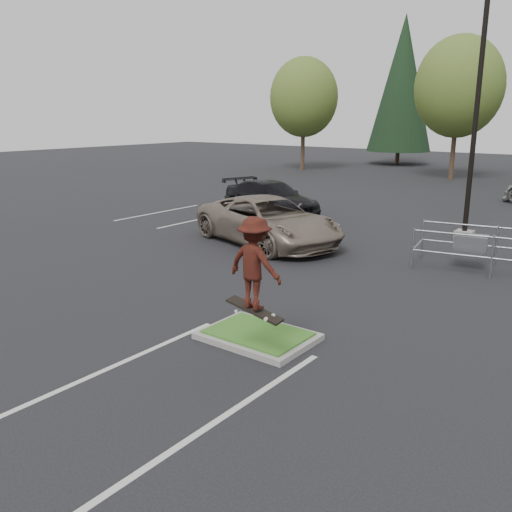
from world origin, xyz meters
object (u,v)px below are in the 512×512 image
Objects in this scene: conif_a at (402,84)px; cart_corral at (476,244)px; light_pole at (476,111)px; decid_b at (458,90)px; skateboarder at (255,264)px; car_l_black at (270,198)px; car_l_tan at (268,220)px; decid_a at (304,100)px.

cart_corral is at bearing -63.48° from conif_a.
decid_b is at bearing 109.35° from light_pole.
skateboarder reaches higher than car_l_black.
car_l_tan is at bearing -87.17° from decid_b.
skateboarder is at bearing -89.23° from light_pole.
skateboarder is (-1.34, -8.91, 1.15)m from cart_corral.
skateboarder is at bearing -78.03° from decid_b.
car_l_black is at bearing -95.97° from decid_b.
conif_a is at bearing 106.46° from cart_corral.
skateboarder is 15.26m from car_l_black.
cart_corral is 0.77× the size of car_l_tan.
cart_corral is (20.02, -22.12, -4.81)m from decid_a.
decid_a is at bearing -111.91° from conif_a.
light_pole is at bearing -69.79° from car_l_black.
car_l_black is (-8.68, 12.50, -1.15)m from skateboarder.
skateboarder is at bearing -70.31° from conif_a.
decid_a is 0.69× the size of conif_a.
conif_a is 29.80m from car_l_black.
car_l_black is at bearing -54.09° from skateboarder.
decid_a is 21.60m from car_l_black.
decid_a is (-18.51, 18.03, 1.02)m from light_pole.
skateboarder is at bearing -128.31° from car_l_tan.
car_l_tan is at bearing -74.50° from conif_a.
car_l_tan reaches higher than cart_corral.
skateboarder is (14.68, -41.00, -5.17)m from conif_a.
decid_b is 5.25× the size of skateboarder.
car_l_tan is 1.11× the size of car_l_black.
conif_a reaches higher than light_pole.
cart_corral is 0.85× the size of car_l_black.
conif_a is (-14.50, 28.00, 2.54)m from light_pole.
conif_a is 43.85m from skateboarder.
light_pole is 25.86m from decid_a.
decid_b is 24.13m from car_l_tan.
car_l_black reaches higher than cart_corral.
cart_corral is 9.09m from skateboarder.
light_pole is at bearing -88.08° from skateboarder.
decid_b is 32.50m from skateboarder.
conif_a is 2.18× the size of car_l_tan.
light_pole reaches higher than cart_corral.
decid_a is 36.41m from skateboarder.
conif_a is 2.85× the size of cart_corral.
skateboarder is 0.31× the size of car_l_tan.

